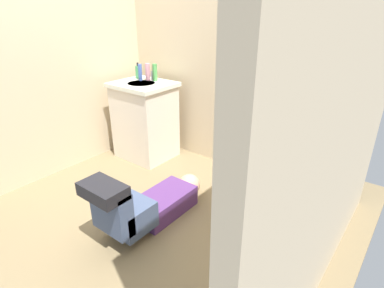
# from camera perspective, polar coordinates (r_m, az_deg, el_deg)

# --- Properties ---
(ground_plane) EXTENTS (2.95, 3.08, 0.04)m
(ground_plane) POSITION_cam_1_polar(r_m,az_deg,el_deg) (2.67, -6.38, -12.02)
(ground_plane) COLOR olive
(wall_back) EXTENTS (2.61, 0.08, 2.40)m
(wall_back) POSITION_cam_1_polar(r_m,az_deg,el_deg) (3.03, 7.38, 17.38)
(wall_back) COLOR beige
(wall_back) RESTS_ON ground_plane
(wall_left) EXTENTS (0.08, 2.08, 2.40)m
(wall_left) POSITION_cam_1_polar(r_m,az_deg,el_deg) (3.21, -24.72, 15.85)
(wall_left) COLOR beige
(wall_left) RESTS_ON ground_plane
(wall_right) EXTENTS (0.08, 2.08, 2.40)m
(wall_right) POSITION_cam_1_polar(r_m,az_deg,el_deg) (1.57, 27.20, 8.83)
(wall_right) COLOR beige
(wall_right) RESTS_ON ground_plane
(toilet) EXTENTS (0.36, 0.46, 0.75)m
(toilet) POSITION_cam_1_polar(r_m,az_deg,el_deg) (2.66, 19.27, -3.67)
(toilet) COLOR silver
(toilet) RESTS_ON ground_plane
(vanity_cabinet) EXTENTS (0.60, 0.52, 0.82)m
(vanity_cabinet) POSITION_cam_1_polar(r_m,az_deg,el_deg) (3.39, -8.58, 4.43)
(vanity_cabinet) COLOR beige
(vanity_cabinet) RESTS_ON ground_plane
(faucet) EXTENTS (0.02, 0.02, 0.10)m
(faucet) POSITION_cam_1_polar(r_m,az_deg,el_deg) (3.36, -7.31, 12.33)
(faucet) COLOR silver
(faucet) RESTS_ON vanity_cabinet
(person_plumber) EXTENTS (0.39, 1.06, 0.52)m
(person_plumber) POSITION_cam_1_polar(r_m,az_deg,el_deg) (2.41, -8.28, -10.72)
(person_plumber) COLOR #512D6B
(person_plumber) RESTS_ON ground_plane
(tissue_box) EXTENTS (0.22, 0.11, 0.10)m
(tissue_box) POSITION_cam_1_polar(r_m,az_deg,el_deg) (2.59, 20.32, 5.87)
(tissue_box) COLOR silver
(tissue_box) RESTS_ON toilet
(toiletry_bag) EXTENTS (0.12, 0.09, 0.11)m
(toiletry_bag) POSITION_cam_1_polar(r_m,az_deg,el_deg) (2.55, 23.51, 5.22)
(toiletry_bag) COLOR #33598C
(toiletry_bag) RESTS_ON toilet
(soap_dispenser) EXTENTS (0.06, 0.06, 0.17)m
(soap_dispenser) POSITION_cam_1_polar(r_m,az_deg,el_deg) (3.48, -9.85, 12.87)
(soap_dispenser) COLOR #439558
(soap_dispenser) RESTS_ON vanity_cabinet
(bottle_blue) EXTENTS (0.04, 0.04, 0.17)m
(bottle_blue) POSITION_cam_1_polar(r_m,az_deg,el_deg) (3.37, -9.47, 12.81)
(bottle_blue) COLOR #4665B3
(bottle_blue) RESTS_ON vanity_cabinet
(bottle_pink) EXTENTS (0.05, 0.05, 0.17)m
(bottle_pink) POSITION_cam_1_polar(r_m,az_deg,el_deg) (3.37, -8.11, 12.95)
(bottle_pink) COLOR pink
(bottle_pink) RESTS_ON vanity_cabinet
(bottle_green) EXTENTS (0.05, 0.05, 0.17)m
(bottle_green) POSITION_cam_1_polar(r_m,az_deg,el_deg) (3.32, -6.81, 12.87)
(bottle_green) COLOR #4A984B
(bottle_green) RESTS_ON vanity_cabinet
(paper_towel_roll) EXTENTS (0.11, 0.11, 0.24)m
(paper_towel_roll) POSITION_cam_1_polar(r_m,az_deg,el_deg) (2.61, 9.87, -9.36)
(paper_towel_roll) COLOR white
(paper_towel_roll) RESTS_ON ground_plane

